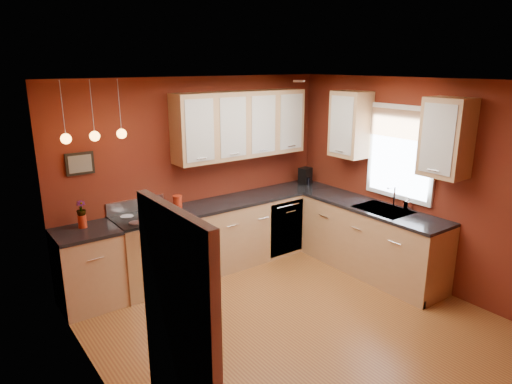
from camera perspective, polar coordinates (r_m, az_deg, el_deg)
floor at (r=5.19m, az=5.19°, el=-16.42°), size 4.20×4.20×0.00m
ceiling at (r=4.40m, az=6.05°, el=13.58°), size 4.00×4.20×0.02m
wall_back at (r=6.29m, az=-7.22°, el=2.23°), size 4.00×0.02×2.60m
wall_left at (r=3.70m, az=-18.53°, el=-8.41°), size 0.02×4.20×2.60m
wall_right at (r=6.10m, az=19.77°, el=0.99°), size 0.02×4.20×2.60m
base_cabinets_back_left at (r=5.72m, az=-20.15°, el=-9.11°), size 0.70×0.60×0.90m
base_cabinets_back_right at (r=6.67m, az=-0.21°, el=-4.48°), size 2.54×0.60×0.90m
base_cabinets_right at (r=6.38m, az=14.19°, el=-5.95°), size 0.60×2.10×0.90m
counter_back_left at (r=5.54m, az=-20.61°, el=-4.69°), size 0.70×0.62×0.04m
counter_back_right at (r=6.52m, az=-0.21°, el=-0.60°), size 2.54×0.62×0.04m
counter_right at (r=6.23m, az=14.48°, el=-1.93°), size 0.62×2.10×0.04m
gas_range at (r=5.91m, az=-13.37°, el=-7.36°), size 0.76×0.64×1.11m
dishwasher_front at (r=6.67m, az=3.84°, el=-4.51°), size 0.60×0.02×0.80m
sink at (r=6.14m, az=15.56°, el=-2.31°), size 0.50×0.70×0.33m
window at (r=6.17m, az=17.68°, el=5.03°), size 0.06×1.02×1.22m
door_left_wall at (r=2.87m, az=-9.27°, el=-21.76°), size 0.12×0.82×2.05m
upper_cabinets_back at (r=6.34m, az=-1.86°, el=8.43°), size 2.00×0.35×0.90m
upper_cabinets_right at (r=6.02m, az=16.84°, el=7.38°), size 0.35×1.95×0.90m
wall_picture at (r=5.63m, az=-21.15°, el=3.33°), size 0.32×0.03×0.26m
pendant_lights at (r=5.28m, az=-19.52°, el=6.69°), size 0.71×0.11×0.66m
red_canister at (r=5.95m, az=-9.79°, el=-1.31°), size 0.12×0.12×0.19m
red_vase at (r=5.61m, az=-20.88°, el=-3.44°), size 0.10×0.10×0.15m
flowers at (r=5.56m, az=-21.03°, el=-1.98°), size 0.11×0.11×0.19m
coffee_maker at (r=7.14m, az=6.21°, el=1.92°), size 0.21×0.20×0.26m
soap_pump at (r=6.19m, az=18.48°, el=-1.36°), size 0.09×0.09×0.16m
dish_towel at (r=5.66m, az=-10.94°, el=-7.85°), size 0.21×0.01×0.29m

